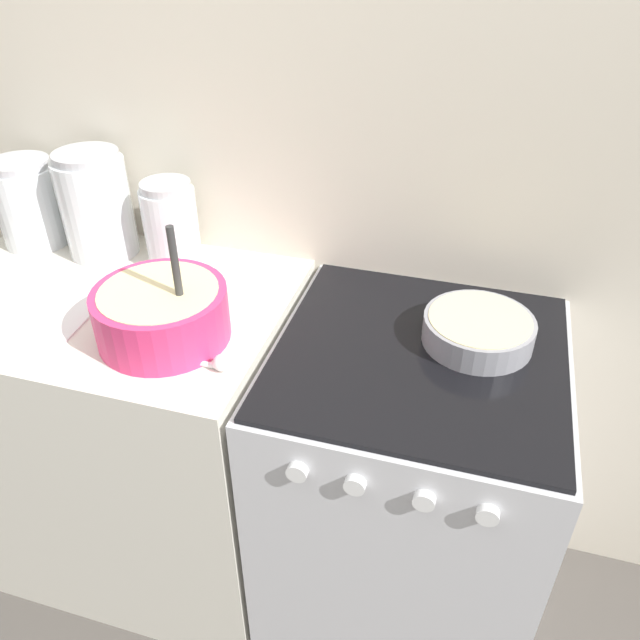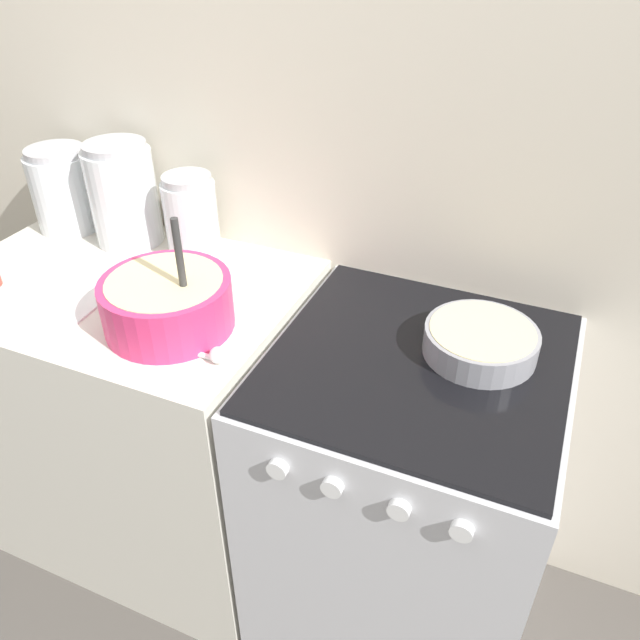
{
  "view_description": "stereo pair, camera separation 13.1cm",
  "coord_description": "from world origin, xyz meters",
  "px_view_note": "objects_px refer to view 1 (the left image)",
  "views": [
    {
      "loc": [
        0.41,
        -0.74,
        1.69
      ],
      "look_at": [
        0.11,
        0.29,
        0.95
      ],
      "focal_mm": 35.0,
      "sensor_mm": 36.0,
      "label": 1
    },
    {
      "loc": [
        0.54,
        -0.7,
        1.69
      ],
      "look_at": [
        0.11,
        0.29,
        0.95
      ],
      "focal_mm": 35.0,
      "sensor_mm": 36.0,
      "label": 2
    }
  ],
  "objects_px": {
    "mixing_bowl": "(162,311)",
    "stove": "(404,493)",
    "baking_pan": "(478,329)",
    "storage_jar_left": "(31,208)",
    "storage_jar_right": "(172,230)",
    "storage_jar_middle": "(97,211)"
  },
  "relations": [
    {
      "from": "mixing_bowl",
      "to": "stove",
      "type": "bearing_deg",
      "value": 10.71
    },
    {
      "from": "baking_pan",
      "to": "storage_jar_left",
      "type": "distance_m",
      "value": 1.2
    },
    {
      "from": "baking_pan",
      "to": "storage_jar_right",
      "type": "height_order",
      "value": "storage_jar_right"
    },
    {
      "from": "stove",
      "to": "storage_jar_middle",
      "type": "distance_m",
      "value": 1.06
    },
    {
      "from": "stove",
      "to": "baking_pan",
      "type": "bearing_deg",
      "value": 31.3
    },
    {
      "from": "mixing_bowl",
      "to": "storage_jar_right",
      "type": "distance_m",
      "value": 0.33
    },
    {
      "from": "mixing_bowl",
      "to": "storage_jar_right",
      "type": "xyz_separation_m",
      "value": [
        -0.13,
        0.3,
        0.03
      ]
    },
    {
      "from": "storage_jar_left",
      "to": "storage_jar_middle",
      "type": "height_order",
      "value": "storage_jar_middle"
    },
    {
      "from": "mixing_bowl",
      "to": "baking_pan",
      "type": "bearing_deg",
      "value": 14.56
    },
    {
      "from": "storage_jar_middle",
      "to": "baking_pan",
      "type": "bearing_deg",
      "value": -7.84
    },
    {
      "from": "storage_jar_left",
      "to": "storage_jar_middle",
      "type": "bearing_deg",
      "value": 0.0
    },
    {
      "from": "stove",
      "to": "storage_jar_left",
      "type": "bearing_deg",
      "value": 169.44
    },
    {
      "from": "storage_jar_left",
      "to": "storage_jar_middle",
      "type": "distance_m",
      "value": 0.21
    },
    {
      "from": "storage_jar_right",
      "to": "baking_pan",
      "type": "bearing_deg",
      "value": -9.9
    },
    {
      "from": "mixing_bowl",
      "to": "storage_jar_middle",
      "type": "xyz_separation_m",
      "value": [
        -0.34,
        0.3,
        0.05
      ]
    },
    {
      "from": "stove",
      "to": "storage_jar_middle",
      "type": "height_order",
      "value": "storage_jar_middle"
    },
    {
      "from": "storage_jar_middle",
      "to": "storage_jar_right",
      "type": "height_order",
      "value": "storage_jar_middle"
    },
    {
      "from": "stove",
      "to": "mixing_bowl",
      "type": "relative_size",
      "value": 3.17
    },
    {
      "from": "stove",
      "to": "mixing_bowl",
      "type": "bearing_deg",
      "value": -169.29
    },
    {
      "from": "storage_jar_left",
      "to": "baking_pan",
      "type": "bearing_deg",
      "value": -6.49
    },
    {
      "from": "stove",
      "to": "baking_pan",
      "type": "distance_m",
      "value": 0.5
    },
    {
      "from": "mixing_bowl",
      "to": "baking_pan",
      "type": "height_order",
      "value": "mixing_bowl"
    }
  ]
}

